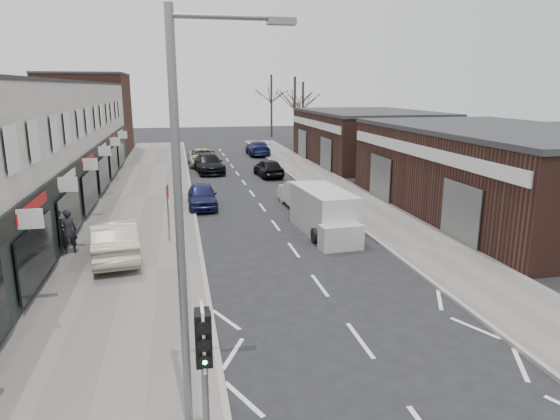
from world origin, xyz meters
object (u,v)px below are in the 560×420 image
parked_car_left_c (202,157)px  parked_car_right_b (268,168)px  white_van (325,213)px  traffic_light (204,351)px  pedestrian (68,231)px  parked_car_right_a (301,194)px  warning_sign (168,195)px  sedan_on_pavement (115,239)px  parked_car_left_a (202,196)px  parked_car_right_c (258,148)px  street_lamp (189,208)px  parked_car_left_b (209,163)px

parked_car_left_c → parked_car_right_b: parked_car_left_c is taller
white_van → parked_car_right_b: 15.86m
traffic_light → pedestrian: traffic_light is taller
parked_car_right_a → warning_sign: bearing=34.7°
sedan_on_pavement → white_van: bearing=-175.5°
parked_car_left_a → parked_car_right_c: parked_car_right_c is taller
parked_car_left_c → sedan_on_pavement: bearing=-102.6°
sedan_on_pavement → parked_car_right_b: (9.49, 17.89, -0.21)m
street_lamp → sedan_on_pavement: bearing=104.2°
parked_car_right_a → parked_car_right_c: (1.21, 23.17, -0.06)m
white_van → parked_car_right_c: size_ratio=1.08×
warning_sign → parked_car_right_a: warning_sign is taller
parked_car_left_a → traffic_light: bearing=-92.2°
parked_car_right_a → pedestrian: bearing=27.2°
parked_car_right_a → parked_car_left_b: bearing=-74.0°
parked_car_left_b → parked_car_left_c: size_ratio=0.98×
traffic_light → warning_sign: bearing=93.1°
pedestrian → parked_car_left_b: 21.00m
parked_car_right_c → parked_car_left_a: bearing=73.0°
warning_sign → white_van: warning_sign is taller
traffic_light → parked_car_left_a: traffic_light is taller
white_van → parked_car_left_c: size_ratio=1.04×
pedestrian → warning_sign: bearing=174.0°
warning_sign → sedan_on_pavement: 3.11m
white_van → pedestrian: bearing=-179.4°
parked_car_left_b → parked_car_left_c: 3.99m
traffic_light → sedan_on_pavement: bearing=103.4°
white_van → parked_car_left_a: bearing=124.9°
warning_sign → parked_car_right_a: bearing=36.9°
sedan_on_pavement → parked_car_right_a: size_ratio=1.00×
parked_car_left_c → parked_car_right_a: parked_car_right_a is taller
street_lamp → parked_car_left_a: bearing=86.7°
pedestrian → parked_car_right_c: 32.16m
parked_car_left_b → traffic_light: bearing=-98.5°
sedan_on_pavement → parked_car_right_a: (9.49, 7.40, -0.12)m
pedestrian → parked_car_right_b: pedestrian is taller
parked_car_left_b → parked_car_right_a: bearing=-76.4°
warning_sign → pedestrian: 4.29m
traffic_light → street_lamp: size_ratio=0.39×
white_van → sedan_on_pavement: (-9.29, -2.03, -0.07)m
sedan_on_pavement → parked_car_left_b: sedan_on_pavement is taller
white_van → parked_car_right_c: 28.57m
street_lamp → traffic_light: bearing=-84.1°
parked_car_left_a → warning_sign: bearing=-104.2°
sedan_on_pavement → traffic_light: bearing=95.5°
traffic_light → parked_car_left_a: size_ratio=0.76×
pedestrian → parked_car_right_b: 20.39m
pedestrian → parked_car_left_b: (7.00, 19.79, -0.31)m
street_lamp → parked_car_left_c: street_lamp is taller
street_lamp → parked_car_left_c: size_ratio=1.52×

